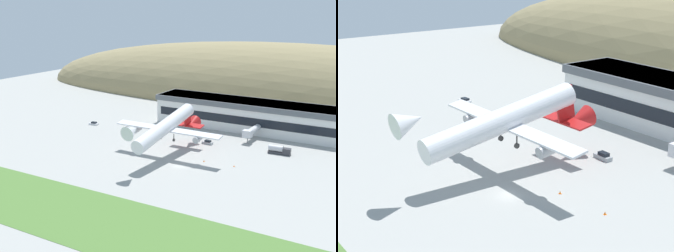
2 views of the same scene
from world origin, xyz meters
TOP-DOWN VIEW (x-y plane):
  - ground_plane at (0.00, 0.00)m, footprint 400.26×400.26m
  - grass_strip_foreground at (0.00, -45.81)m, footprint 360.23×28.52m
  - hill_backdrop at (-1.91, 123.13)m, footprint 336.44×76.83m
  - terminal_building at (10.56, 56.64)m, footprint 100.62×17.92m
  - jetway_0 at (9.85, 40.84)m, footprint 3.38×13.27m
  - cargo_airplane at (-8.92, 5.96)m, footprint 41.68×47.07m
  - service_car_0 at (-41.70, 27.82)m, footprint 4.00×1.96m
  - service_car_1 at (-3.13, 27.83)m, footprint 4.31×1.89m
  - service_car_2 at (-60.59, 28.14)m, footprint 4.42×2.20m
  - fuel_truck at (24.74, 30.23)m, footprint 8.31×2.94m
  - traffic_cone_0 at (16.02, 9.15)m, footprint 0.52×0.52m
  - traffic_cone_1 at (5.01, 8.49)m, footprint 0.52×0.52m

SIDE VIEW (x-z plane):
  - ground_plane at x=0.00m, z-range 0.00..0.00m
  - hill_backdrop at x=-1.91m, z-range -32.37..32.37m
  - grass_strip_foreground at x=0.00m, z-range 0.00..0.08m
  - traffic_cone_0 at x=16.02m, z-range -0.01..0.57m
  - traffic_cone_1 at x=5.01m, z-range -0.01..0.57m
  - service_car_2 at x=-60.59m, z-range -0.12..1.28m
  - service_car_0 at x=-41.70m, z-range -0.14..1.44m
  - service_car_1 at x=-3.13m, z-range -0.14..1.52m
  - fuel_truck at x=24.74m, z-range -0.10..3.11m
  - jetway_0 at x=9.85m, z-range 1.28..6.71m
  - terminal_building at x=10.56m, z-range 0.85..13.55m
  - cargo_airplane at x=-8.92m, z-range 4.75..17.51m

